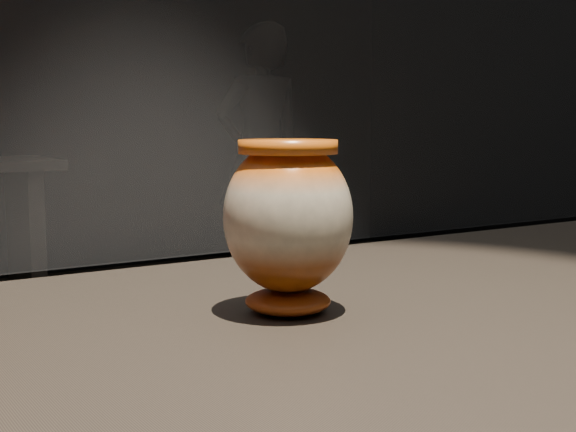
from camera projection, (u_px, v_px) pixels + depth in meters
name	position (u px, v px, depth m)	size (l,w,h in m)	color
main_vase	(288.00, 219.00, 0.89)	(0.15, 0.15, 0.19)	#78330A
visitor	(260.00, 156.00, 5.26)	(0.63, 0.41, 1.72)	black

